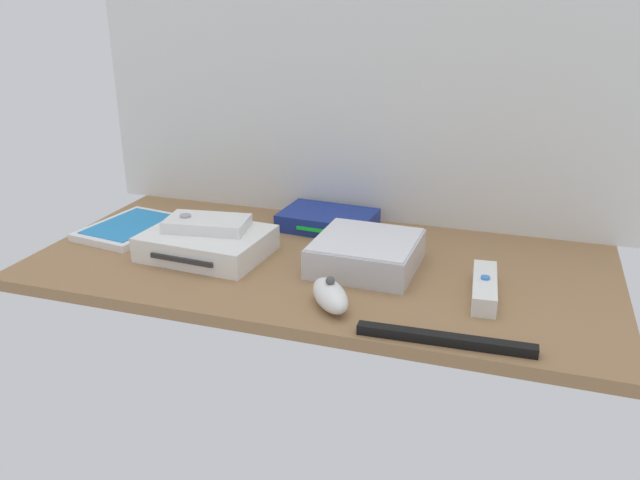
% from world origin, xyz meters
% --- Properties ---
extents(ground_plane, '(1.00, 0.48, 0.02)m').
position_xyz_m(ground_plane, '(0.00, 0.00, -0.01)').
color(ground_plane, '#936D47').
rests_on(ground_plane, ground).
extents(back_wall, '(1.10, 0.01, 0.64)m').
position_xyz_m(back_wall, '(0.00, 0.25, 0.32)').
color(back_wall, silver).
rests_on(back_wall, ground).
extents(game_console, '(0.22, 0.18, 0.04)m').
position_xyz_m(game_console, '(-0.20, -0.03, 0.02)').
color(game_console, white).
rests_on(game_console, ground_plane).
extents(mini_computer, '(0.18, 0.18, 0.05)m').
position_xyz_m(mini_computer, '(0.08, -0.00, 0.03)').
color(mini_computer, silver).
rests_on(mini_computer, ground_plane).
extents(game_case, '(0.16, 0.21, 0.02)m').
position_xyz_m(game_case, '(-0.40, 0.03, 0.01)').
color(game_case, white).
rests_on(game_case, ground_plane).
extents(network_router, '(0.19, 0.13, 0.03)m').
position_xyz_m(network_router, '(-0.04, 0.16, 0.02)').
color(network_router, navy).
rests_on(network_router, ground_plane).
extents(remote_wand, '(0.05, 0.15, 0.03)m').
position_xyz_m(remote_wand, '(0.28, -0.05, 0.02)').
color(remote_wand, white).
rests_on(remote_wand, ground_plane).
extents(remote_nunchuk, '(0.09, 0.11, 0.05)m').
position_xyz_m(remote_nunchuk, '(0.07, -0.16, 0.02)').
color(remote_nunchuk, white).
rests_on(remote_nunchuk, ground_plane).
extents(remote_classic_pad, '(0.15, 0.10, 0.02)m').
position_xyz_m(remote_classic_pad, '(-0.21, -0.02, 0.05)').
color(remote_classic_pad, white).
rests_on(remote_classic_pad, game_console).
extents(sensor_bar, '(0.24, 0.03, 0.01)m').
position_xyz_m(sensor_bar, '(0.25, -0.22, 0.01)').
color(sensor_bar, black).
rests_on(sensor_bar, ground_plane).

